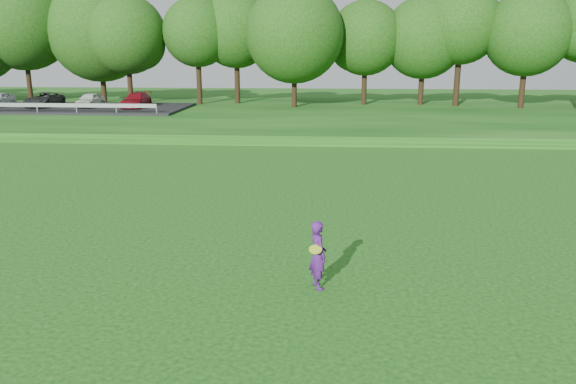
{
  "coord_description": "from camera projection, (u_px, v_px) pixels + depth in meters",
  "views": [
    {
      "loc": [
        0.18,
        -13.25,
        5.45
      ],
      "look_at": [
        -1.03,
        3.07,
        1.3
      ],
      "focal_mm": 35.0,
      "sensor_mm": 36.0,
      "label": 1
    }
  ],
  "objects": [
    {
      "name": "walking_path",
      "position": [
        326.0,
        144.0,
        33.49
      ],
      "size": [
        130.0,
        1.6,
        0.04
      ],
      "primitive_type": "cube",
      "color": "gray",
      "rests_on": "ground"
    },
    {
      "name": "parking_lot",
      "position": [
        47.0,
        104.0,
        47.34
      ],
      "size": [
        24.0,
        9.0,
        1.38
      ],
      "color": "black",
      "rests_on": "berm"
    },
    {
      "name": "berm",
      "position": [
        328.0,
        113.0,
        46.96
      ],
      "size": [
        130.0,
        30.0,
        0.6
      ],
      "primitive_type": "cube",
      "color": "#0C410E",
      "rests_on": "ground"
    },
    {
      "name": "woman",
      "position": [
        318.0,
        255.0,
        13.06
      ],
      "size": [
        0.59,
        0.76,
        1.64
      ],
      "color": "#4B186F",
      "rests_on": "ground"
    },
    {
      "name": "ground",
      "position": [
        320.0,
        272.0,
        14.16
      ],
      "size": [
        140.0,
        140.0,
        0.0
      ],
      "primitive_type": "plane",
      "color": "#0C410E",
      "rests_on": "ground"
    },
    {
      "name": "treeline",
      "position": [
        330.0,
        19.0,
        48.91
      ],
      "size": [
        104.0,
        7.0,
        15.0
      ],
      "primitive_type": null,
      "color": "#0E3E0E",
      "rests_on": "berm"
    }
  ]
}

